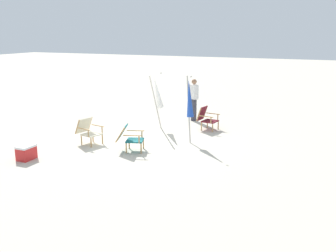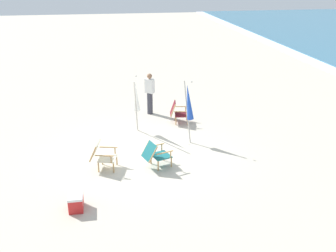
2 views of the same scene
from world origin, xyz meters
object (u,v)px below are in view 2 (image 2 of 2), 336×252
beach_chair_front_right (156,154)px  umbrella_furled_white (136,97)px  beach_chair_front_left (178,112)px  umbrella_furled_blue (189,103)px  person_near_chairs (150,93)px  beach_chair_back_right (102,155)px  cooler_box (76,202)px

beach_chair_front_right → umbrella_furled_white: 2.79m
beach_chair_front_left → umbrella_furled_blue: bearing=0.3°
umbrella_furled_blue → person_near_chairs: umbrella_furled_blue is taller
beach_chair_front_left → umbrella_furled_white: 1.95m
beach_chair_back_right → beach_chair_front_right: 1.54m
beach_chair_front_right → umbrella_furled_white: bearing=-173.5°
beach_chair_front_left → beach_chair_front_right: size_ratio=0.89×
beach_chair_back_right → beach_chair_front_left: bearing=138.3°
person_near_chairs → cooler_box: bearing=-22.3°
beach_chair_front_left → cooler_box: 6.22m
umbrella_furled_white → umbrella_furled_blue: bearing=56.1°
beach_chair_back_right → umbrella_furled_blue: bearing=116.0°
umbrella_furled_white → umbrella_furled_blue: (1.07, 1.59, 0.06)m
umbrella_furled_blue → umbrella_furled_white: bearing=-123.9°
beach_chair_front_right → beach_chair_front_left: bearing=158.9°
cooler_box → umbrella_furled_blue: bearing=134.1°
beach_chair_front_right → umbrella_furled_blue: size_ratio=0.43×
beach_chair_back_right → umbrella_furled_white: size_ratio=0.41×
beach_chair_back_right → person_near_chairs: (-4.32, 1.93, 0.41)m
person_near_chairs → cooler_box: person_near_chairs is taller
beach_chair_front_left → person_near_chairs: bearing=-142.5°
beach_chair_front_left → beach_chair_front_right: (3.33, -1.28, -0.01)m
beach_chair_back_right → beach_chair_front_right: bearing=83.8°
umbrella_furled_white → cooler_box: umbrella_furled_white is taller
umbrella_furled_white → cooler_box: bearing=-23.0°
umbrella_furled_white → person_near_chairs: (-1.87, 0.70, -0.48)m
beach_chair_back_right → umbrella_furled_white: bearing=153.3°
beach_chair_back_right → beach_chair_front_right: beach_chair_back_right is taller
beach_chair_front_right → umbrella_furled_blue: umbrella_furled_blue is taller
beach_chair_front_left → beach_chair_front_right: bearing=-21.1°
beach_chair_front_left → beach_chair_front_right: 3.57m
beach_chair_front_right → cooler_box: size_ratio=1.87×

